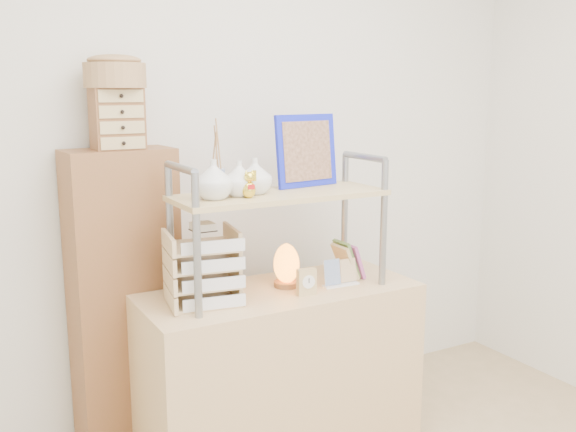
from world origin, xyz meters
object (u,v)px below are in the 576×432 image
Objects in this scene: cabinet at (125,303)px; salt_lamp at (286,265)px; desk at (280,371)px; letter_tray at (204,271)px.

salt_lamp is (0.62, -0.34, 0.17)m from cabinet.
cabinet is 0.73m from salt_lamp.
salt_lamp is at bearing -32.79° from cabinet.
desk is at bearing -149.19° from salt_lamp.
desk is 0.89× the size of cabinet.
letter_tray is at bearing -62.88° from cabinet.
salt_lamp is at bearing 4.40° from letter_tray.
letter_tray is 0.40m from salt_lamp.
cabinet reaches higher than letter_tray.
desk is 6.26× the size of salt_lamp.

